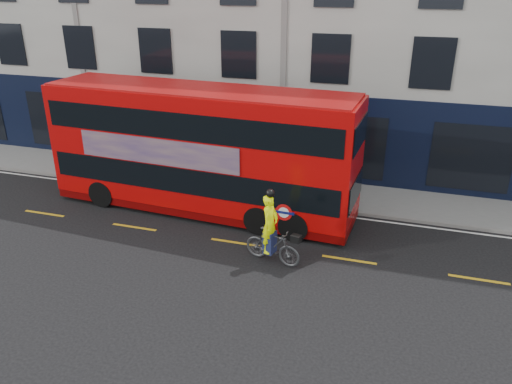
% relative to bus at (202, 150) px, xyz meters
% --- Properties ---
extents(ground, '(120.00, 120.00, 0.00)m').
position_rel_bus_xyz_m(ground, '(2.11, -3.80, -2.50)').
color(ground, black).
rests_on(ground, ground).
extents(pavement, '(60.00, 3.00, 0.12)m').
position_rel_bus_xyz_m(pavement, '(2.11, 2.70, -2.44)').
color(pavement, gray).
rests_on(pavement, ground).
extents(kerb, '(60.00, 0.12, 0.13)m').
position_rel_bus_xyz_m(kerb, '(2.11, 1.20, -2.43)').
color(kerb, slate).
rests_on(kerb, ground).
extents(building_terrace, '(50.00, 10.07, 15.00)m').
position_rel_bus_xyz_m(building_terrace, '(2.11, 9.15, 4.99)').
color(building_terrace, beige).
rests_on(building_terrace, ground).
extents(road_edge_line, '(58.00, 0.10, 0.01)m').
position_rel_bus_xyz_m(road_edge_line, '(2.11, 0.90, -2.49)').
color(road_edge_line, silver).
rests_on(road_edge_line, ground).
extents(lane_dashes, '(58.00, 0.12, 0.01)m').
position_rel_bus_xyz_m(lane_dashes, '(2.11, -2.30, -2.49)').
color(lane_dashes, gold).
rests_on(lane_dashes, ground).
extents(bus, '(12.23, 3.49, 4.87)m').
position_rel_bus_xyz_m(bus, '(0.00, 0.00, 0.00)').
color(bus, '#B70707').
rests_on(bus, ground).
extents(cyclist, '(2.05, 1.01, 2.57)m').
position_rel_bus_xyz_m(cyclist, '(3.67, -3.14, -1.64)').
color(cyclist, '#444649').
rests_on(cyclist, ground).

